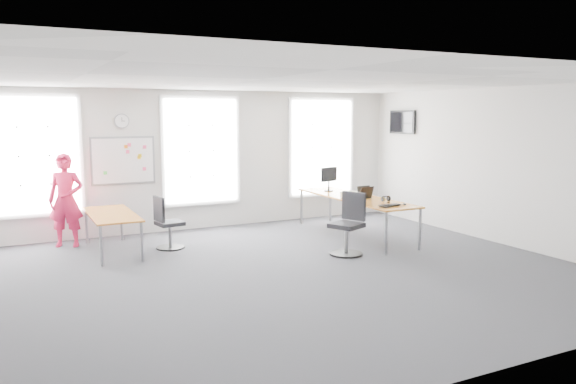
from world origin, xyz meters
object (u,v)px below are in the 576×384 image
desk_right (355,199)px  person (66,200)px  chair_left (167,226)px  desk_left (112,217)px  headphones (386,199)px  chair_right (349,227)px  monitor (329,177)px  keyboard (390,206)px

desk_right → person: 5.63m
chair_left → person: 1.99m
chair_left → person: size_ratio=0.56×
desk_left → headphones: bearing=-17.6°
chair_left → headphones: 4.21m
chair_right → headphones: 1.32m
person → monitor: 5.40m
headphones → monitor: size_ratio=0.34×
desk_left → keyboard: 5.07m
desk_left → headphones: (4.91, -1.56, 0.20)m
keyboard → chair_right: bearing=158.4°
headphones → desk_left: bearing=166.7°
chair_right → person: (-4.43, 2.90, 0.40)m
chair_left → headphones: bearing=-117.5°
keyboard → monitor: size_ratio=0.85×
person → monitor: (5.35, -0.66, 0.25)m
desk_right → chair_right: 1.62m
desk_left → keyboard: size_ratio=4.33×
monitor → headphones: bearing=-97.7°
headphones → desk_right: bearing=108.9°
desk_left → headphones: headphones is taller
chair_left → person: person is taller
chair_left → headphones: (3.96, -1.36, 0.42)m
chair_right → keyboard: chair_right is taller
chair_left → monitor: (3.72, 0.38, 0.69)m
monitor → desk_left: bearing=166.6°
person → desk_right: bearing=5.1°
desk_right → desk_left: (-4.71, 0.78, -0.10)m
desk_right → chair_left: bearing=171.3°
keyboard → desk_right: bearing=66.6°
chair_right → person: person is taller
chair_left → desk_right: bearing=-107.3°
keyboard → chair_left: bearing=133.4°
chair_right → desk_left: bearing=-142.3°
desk_left → headphones: 5.15m
desk_right → person: size_ratio=1.88×
desk_right → keyboard: 1.31m
chair_right → person: bearing=-146.8°
person → desk_left: bearing=-29.1°
desk_left → chair_right: 4.27m
desk_right → desk_left: desk_right is taller
desk_left → monitor: bearing=2.2°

